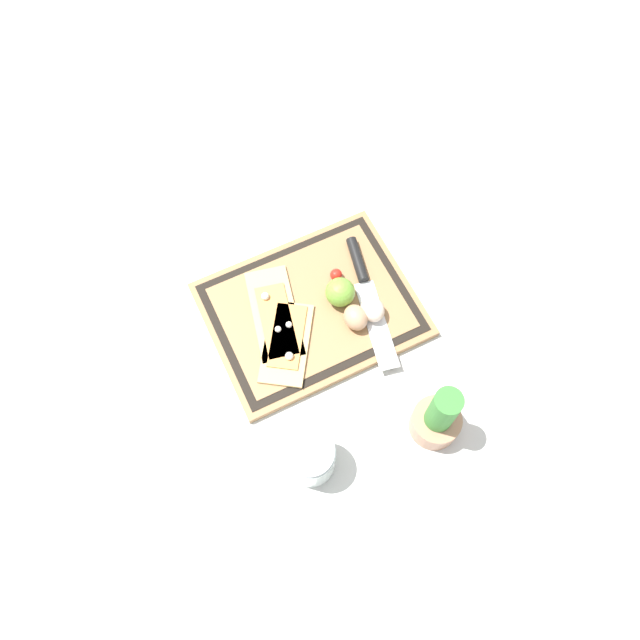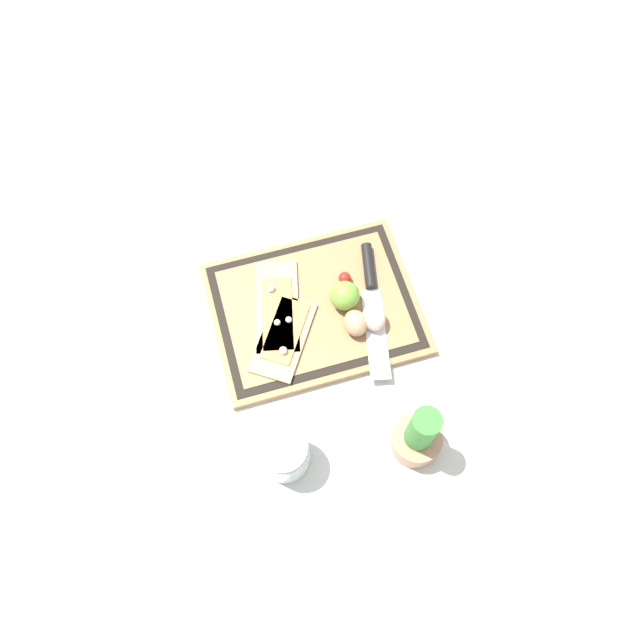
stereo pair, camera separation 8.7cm
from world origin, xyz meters
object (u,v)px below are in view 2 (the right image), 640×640
(knife, at_px, (371,287))
(egg_brown, at_px, (355,323))
(egg_pink, at_px, (374,318))
(pizza_slice_near, at_px, (277,307))
(pizza_slice_far, at_px, (284,336))
(cherry_tomato_red, at_px, (345,278))
(sauce_jar, at_px, (284,454))
(herb_pot, at_px, (418,437))
(lime, at_px, (345,296))

(knife, bearing_deg, egg_brown, 52.30)
(egg_brown, relative_size, egg_pink, 1.00)
(knife, bearing_deg, pizza_slice_near, -3.03)
(pizza_slice_far, height_order, cherry_tomato_red, cherry_tomato_red)
(pizza_slice_near, bearing_deg, sauce_jar, 78.18)
(egg_brown, height_order, egg_pink, same)
(pizza_slice_far, height_order, herb_pot, herb_pot)
(egg_brown, bearing_deg, herb_pot, 98.59)
(cherry_tomato_red, bearing_deg, pizza_slice_near, 8.80)
(herb_pot, bearing_deg, pizza_slice_far, -56.42)
(herb_pot, xyz_separation_m, sauce_jar, (0.24, -0.04, -0.02))
(egg_brown, bearing_deg, egg_pink, -178.11)
(egg_pink, height_order, herb_pot, herb_pot)
(pizza_slice_far, xyz_separation_m, knife, (-0.20, -0.05, 0.00))
(cherry_tomato_red, bearing_deg, lime, 72.37)
(pizza_slice_near, bearing_deg, knife, 176.97)
(egg_brown, distance_m, egg_pink, 0.04)
(egg_pink, height_order, lime, lime)
(knife, height_order, lime, lime)
(knife, height_order, sauce_jar, sauce_jar)
(egg_brown, xyz_separation_m, herb_pot, (-0.04, 0.25, 0.02))
(egg_pink, relative_size, herb_pot, 0.32)
(egg_pink, xyz_separation_m, herb_pot, (0.00, 0.25, 0.02))
(knife, relative_size, egg_pink, 5.41)
(lime, bearing_deg, pizza_slice_far, 16.39)
(sauce_jar, bearing_deg, egg_brown, -133.76)
(lime, relative_size, herb_pot, 0.35)
(herb_pot, height_order, sauce_jar, herb_pot)
(pizza_slice_far, xyz_separation_m, herb_pot, (-0.18, 0.27, 0.03))
(pizza_slice_near, xyz_separation_m, herb_pot, (-0.18, 0.33, 0.03))
(pizza_slice_near, relative_size, lime, 3.65)
(pizza_slice_far, bearing_deg, egg_brown, 172.06)
(pizza_slice_near, relative_size, egg_pink, 4.00)
(egg_brown, height_order, lime, lime)
(egg_pink, bearing_deg, egg_brown, 1.89)
(pizza_slice_far, distance_m, cherry_tomato_red, 0.17)
(knife, xyz_separation_m, lime, (0.06, 0.01, 0.02))
(knife, bearing_deg, pizza_slice_far, 15.27)
(pizza_slice_far, bearing_deg, pizza_slice_near, -92.21)
(pizza_slice_far, xyz_separation_m, egg_brown, (-0.14, 0.02, 0.02))
(egg_brown, relative_size, lime, 0.91)
(egg_brown, bearing_deg, cherry_tomato_red, -95.85)
(cherry_tomato_red, bearing_deg, herb_pot, 94.28)
(lime, distance_m, sauce_jar, 0.33)
(pizza_slice_near, xyz_separation_m, sauce_jar, (0.06, 0.29, 0.02))
(knife, bearing_deg, herb_pot, 86.59)
(pizza_slice_far, relative_size, lime, 3.25)
(knife, relative_size, sauce_jar, 3.06)
(pizza_slice_near, distance_m, sauce_jar, 0.30)
(pizza_slice_near, distance_m, cherry_tomato_red, 0.15)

